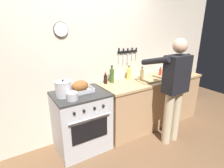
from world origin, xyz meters
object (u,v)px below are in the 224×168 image
at_px(person_cook, 174,86).
at_px(roasting_pan, 80,87).
at_px(saucepan, 72,96).
at_px(bottle_vinegar, 142,74).
at_px(stove, 81,121).
at_px(bottle_olive_oil, 112,76).
at_px(bottle_cooking_oil, 129,74).
at_px(bottle_soy_sauce, 106,79).
at_px(bottle_hot_sauce, 160,72).
at_px(cutting_board, 148,81).
at_px(stock_pot, 63,89).

bearing_deg(person_cook, roasting_pan, 52.76).
height_order(saucepan, bottle_vinegar, bottle_vinegar).
bearing_deg(bottle_vinegar, stove, -176.77).
distance_m(bottle_olive_oil, bottle_cooking_oil, 0.37).
distance_m(bottle_soy_sauce, bottle_vinegar, 0.69).
relative_size(saucepan, bottle_hot_sauce, 0.94).
relative_size(cutting_board, bottle_soy_sauce, 1.93).
bearing_deg(roasting_pan, bottle_vinegar, 1.86).
distance_m(saucepan, bottle_hot_sauce, 1.89).
height_order(bottle_cooking_oil, bottle_hot_sauce, bottle_cooking_oil).
bearing_deg(bottle_vinegar, bottle_olive_oil, 168.88).
distance_m(bottle_soy_sauce, bottle_hot_sauce, 1.17).
bearing_deg(bottle_olive_oil, bottle_hot_sauce, -4.99).
relative_size(cutting_board, bottle_olive_oil, 1.22).
xyz_separation_m(saucepan, cutting_board, (1.40, 0.07, -0.04)).
bearing_deg(roasting_pan, bottle_hot_sauce, 1.99).
bearing_deg(bottle_hot_sauce, bottle_soy_sauce, 175.07).
height_order(roasting_pan, bottle_olive_oil, bottle_olive_oil).
bearing_deg(stove, bottle_vinegar, 3.23).
relative_size(stove, roasting_pan, 2.56).
height_order(stove, stock_pot, stock_pot).
relative_size(person_cook, bottle_hot_sauce, 10.37).
height_order(stove, roasting_pan, roasting_pan).
xyz_separation_m(person_cook, bottle_cooking_oil, (-0.26, 0.80, 0.05)).
xyz_separation_m(stock_pot, bottle_hot_sauce, (1.93, 0.08, -0.04)).
height_order(bottle_soy_sauce, bottle_cooking_oil, bottle_cooking_oil).
relative_size(stove, bottle_vinegar, 3.96).
bearing_deg(saucepan, bottle_vinegar, 9.68).
bearing_deg(cutting_board, bottle_vinegar, 92.34).
height_order(cutting_board, bottle_vinegar, bottle_vinegar).
bearing_deg(bottle_soy_sauce, saucepan, -153.22).
xyz_separation_m(bottle_soy_sauce, bottle_olive_oil, (0.12, -0.01, 0.05)).
distance_m(bottle_vinegar, bottle_cooking_oil, 0.24).
relative_size(roasting_pan, bottle_hot_sauce, 2.20).
bearing_deg(saucepan, bottle_cooking_oil, 17.31).
bearing_deg(bottle_hot_sauce, stove, -177.03).
xyz_separation_m(roasting_pan, saucepan, (-0.19, -0.20, -0.03)).
bearing_deg(stove, bottle_soy_sauce, 19.26).
bearing_deg(roasting_pan, cutting_board, -6.10).
height_order(saucepan, bottle_hot_sauce, bottle_hot_sauce).
bearing_deg(bottle_cooking_oil, bottle_soy_sauce, -178.19).
distance_m(saucepan, bottle_cooking_oil, 1.26).
xyz_separation_m(person_cook, cutting_board, (-0.06, 0.50, -0.04)).
distance_m(bottle_vinegar, bottle_hot_sauce, 0.49).
bearing_deg(stove, bottle_hot_sauce, 2.97).
height_order(stove, bottle_soy_sauce, bottle_soy_sauce).
height_order(person_cook, bottle_hot_sauce, person_cook).
height_order(stock_pot, cutting_board, stock_pot).
bearing_deg(saucepan, bottle_hot_sauce, 7.79).
bearing_deg(saucepan, person_cook, -16.31).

